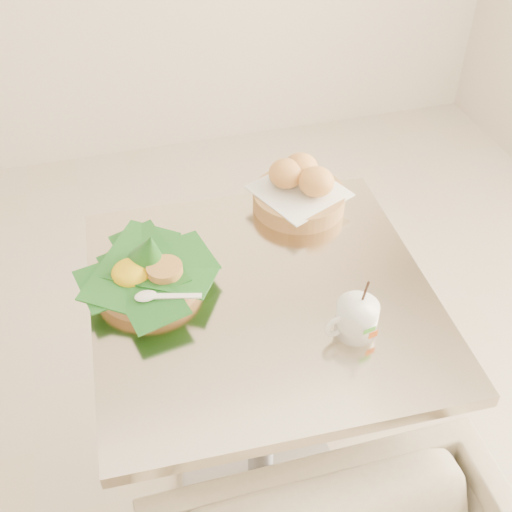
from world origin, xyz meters
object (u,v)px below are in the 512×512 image
object	(u,v)px
cafe_table	(262,361)
rice_basket	(147,271)
coffee_mug	(356,318)
bread_basket	(300,189)

from	to	relation	value
cafe_table	rice_basket	size ratio (longest dim) A/B	2.69
rice_basket	cafe_table	bearing A→B (deg)	-22.23
rice_basket	coffee_mug	size ratio (longest dim) A/B	1.98
cafe_table	rice_basket	distance (m)	0.35
bread_basket	coffee_mug	distance (m)	0.42
cafe_table	coffee_mug	distance (m)	0.33
coffee_mug	rice_basket	bearing A→B (deg)	146.57
rice_basket	bread_basket	size ratio (longest dim) A/B	1.13
cafe_table	rice_basket	world-z (taller)	rice_basket
rice_basket	bread_basket	distance (m)	0.43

